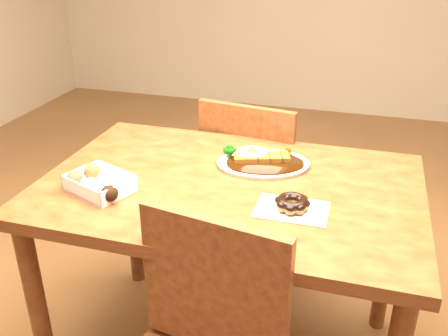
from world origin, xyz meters
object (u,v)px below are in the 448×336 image
(pon_de_ring, at_px, (292,204))
(chair_far, at_px, (256,183))
(table, at_px, (229,210))
(donut_box, at_px, (98,182))
(katsu_curry_plate, at_px, (261,161))

(pon_de_ring, bearing_deg, chair_far, 111.33)
(table, relative_size, donut_box, 5.18)
(chair_far, relative_size, pon_de_ring, 4.16)
(table, bearing_deg, pon_de_ring, -26.89)
(katsu_curry_plate, bearing_deg, donut_box, -144.36)
(table, height_order, donut_box, donut_box)
(chair_far, bearing_deg, pon_de_ring, 119.65)
(chair_far, distance_m, donut_box, 0.83)
(table, xyz_separation_m, pon_de_ring, (0.22, -0.11, 0.12))
(katsu_curry_plate, relative_size, pon_de_ring, 1.70)
(chair_far, bearing_deg, donut_box, 72.08)
(table, distance_m, katsu_curry_plate, 0.21)
(chair_far, height_order, katsu_curry_plate, chair_far)
(chair_far, distance_m, pon_de_ring, 0.75)
(chair_far, height_order, pon_de_ring, chair_far)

